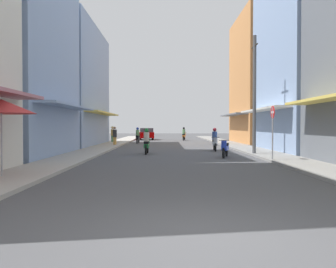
# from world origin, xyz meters

# --- Properties ---
(ground_plane) EXTENTS (111.40, 111.40, 0.00)m
(ground_plane) POSITION_xyz_m (0.00, 21.32, 0.00)
(ground_plane) COLOR #4C4C4F
(sidewalk_left) EXTENTS (2.11, 58.63, 0.12)m
(sidewalk_left) POSITION_xyz_m (-5.38, 21.32, 0.06)
(sidewalk_left) COLOR #ADA89E
(sidewalk_left) RESTS_ON ground
(sidewalk_right) EXTENTS (2.11, 58.63, 0.12)m
(sidewalk_right) POSITION_xyz_m (5.38, 21.32, 0.06)
(sidewalk_right) COLOR gray
(sidewalk_right) RESTS_ON ground
(building_left_mid) EXTENTS (7.05, 9.01, 14.39)m
(building_left_mid) POSITION_xyz_m (-9.43, 14.21, 7.19)
(building_left_mid) COLOR #8CA5CC
(building_left_mid) RESTS_ON ground
(building_left_far) EXTENTS (7.05, 12.19, 10.20)m
(building_left_far) POSITION_xyz_m (-9.43, 25.30, 5.09)
(building_left_far) COLOR #8CA5CC
(building_left_far) RESTS_ON ground
(building_right_mid) EXTENTS (7.05, 9.59, 14.18)m
(building_right_mid) POSITION_xyz_m (9.43, 18.23, 7.08)
(building_right_mid) COLOR #8CA5CC
(building_right_mid) RESTS_ON ground
(building_right_far) EXTENTS (7.05, 9.70, 12.28)m
(building_right_far) POSITION_xyz_m (9.43, 28.76, 6.14)
(building_right_far) COLOR #D88C4C
(building_right_far) RESTS_ON ground
(motorbike_blue) EXTENTS (0.71, 1.76, 0.96)m
(motorbike_blue) POSITION_xyz_m (2.64, 13.60, 0.50)
(motorbike_blue) COLOR black
(motorbike_blue) RESTS_ON ground
(motorbike_silver) EXTENTS (0.55, 1.81, 1.58)m
(motorbike_silver) POSITION_xyz_m (2.80, 18.72, 0.70)
(motorbike_silver) COLOR black
(motorbike_silver) RESTS_ON ground
(motorbike_black) EXTENTS (0.55, 1.81, 1.58)m
(motorbike_black) POSITION_xyz_m (-3.31, 29.42, 0.70)
(motorbike_black) COLOR black
(motorbike_black) RESTS_ON ground
(motorbike_green) EXTENTS (0.55, 1.81, 1.58)m
(motorbike_green) POSITION_xyz_m (-1.72, 16.11, 0.70)
(motorbike_green) COLOR black
(motorbike_green) RESTS_ON ground
(motorbike_orange) EXTENTS (0.59, 1.80, 1.58)m
(motorbike_orange) POSITION_xyz_m (1.61, 36.64, 0.70)
(motorbike_orange) COLOR black
(motorbike_orange) RESTS_ON ground
(parked_car) EXTENTS (2.01, 4.20, 1.45)m
(parked_car) POSITION_xyz_m (-2.93, 38.51, 0.74)
(parked_car) COLOR #8C0000
(parked_car) RESTS_ON ground
(pedestrian_crossing) EXTENTS (0.34, 0.34, 1.66)m
(pedestrian_crossing) POSITION_xyz_m (-4.89, 24.62, 0.83)
(pedestrian_crossing) COLOR #BF8C3F
(pedestrian_crossing) RESTS_ON ground
(pedestrian_foreground) EXTENTS (0.44, 0.44, 1.71)m
(pedestrian_foreground) POSITION_xyz_m (-5.91, 30.18, 0.96)
(pedestrian_foreground) COLOR #598C59
(pedestrian_foreground) RESTS_ON ground
(vendor_umbrella) EXTENTS (2.14, 2.14, 2.55)m
(vendor_umbrella) POSITION_xyz_m (-5.76, 5.72, 2.32)
(vendor_umbrella) COLOR #99999E
(vendor_umbrella) RESTS_ON ground
(utility_pole) EXTENTS (0.20, 1.20, 6.92)m
(utility_pole) POSITION_xyz_m (4.57, 15.01, 3.54)
(utility_pole) COLOR #4C4C4F
(utility_pole) RESTS_ON ground
(street_sign_no_entry) EXTENTS (0.07, 0.60, 2.65)m
(street_sign_no_entry) POSITION_xyz_m (4.47, 11.16, 1.72)
(street_sign_no_entry) COLOR gray
(street_sign_no_entry) RESTS_ON ground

